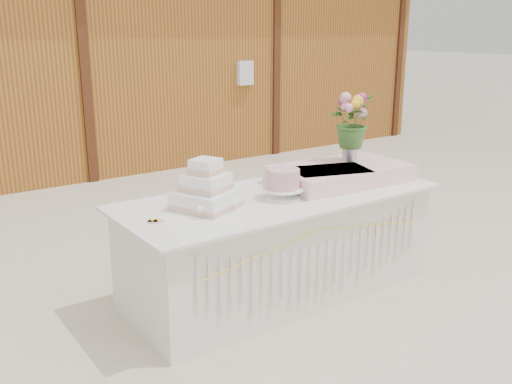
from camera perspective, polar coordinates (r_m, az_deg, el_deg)
ground at (r=4.43m, az=2.28°, el=-9.88°), size 80.00×80.00×0.00m
barn at (r=9.46m, az=-21.03°, el=13.45°), size 12.60×4.60×3.30m
cake_table at (r=4.27m, az=2.38°, el=-5.22°), size 2.40×1.00×0.77m
wedding_cake at (r=3.82m, az=-5.00°, el=0.05°), size 0.49×0.49×0.34m
pink_cake_stand at (r=4.03m, az=2.73°, el=1.00°), size 0.30×0.30×0.21m
satin_runner at (r=4.53m, az=8.40°, el=1.84°), size 1.10×0.68×0.13m
flower_vase at (r=4.67m, az=9.36°, el=4.06°), size 0.12×0.12×0.16m
bouquet at (r=4.62m, az=9.53°, el=7.56°), size 0.49×0.48×0.42m
loose_flowers at (r=3.75m, az=-10.81°, el=-2.21°), size 0.19×0.34×0.02m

